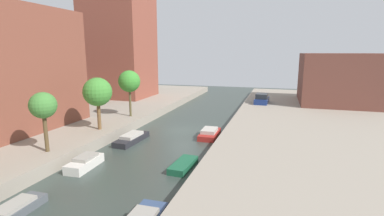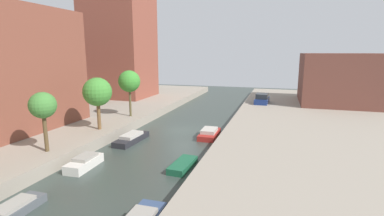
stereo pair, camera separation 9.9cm
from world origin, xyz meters
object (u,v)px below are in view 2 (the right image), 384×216
at_px(low_block_right, 337,79).
at_px(moored_boat_right_2, 209,133).
at_px(apartment_tower_far, 119,27).
at_px(moored_boat_left_1, 84,163).
at_px(parked_car, 262,99).
at_px(street_tree_2, 97,92).
at_px(street_tree_3, 129,82).
at_px(street_tree_1, 43,106).
at_px(moored_boat_right_1, 183,165).
at_px(moored_boat_left_0, 11,212).
at_px(moored_boat_left_2, 132,138).

bearing_deg(low_block_right, moored_boat_right_2, -126.99).
xyz_separation_m(apartment_tower_far, moored_boat_left_1, (12.46, -26.44, -12.14)).
bearing_deg(low_block_right, parked_car, -162.48).
bearing_deg(street_tree_2, street_tree_3, 90.00).
relative_size(street_tree_1, parked_car, 1.08).
xyz_separation_m(street_tree_1, moored_boat_right_2, (10.22, 10.57, -4.16)).
distance_m(street_tree_1, moored_boat_right_1, 11.30).
bearing_deg(street_tree_3, moored_boat_left_0, -79.19).
relative_size(moored_boat_left_0, moored_boat_left_2, 0.85).
distance_m(parked_car, moored_boat_right_1, 24.73).
bearing_deg(moored_boat_left_2, low_block_right, 47.25).
height_order(apartment_tower_far, moored_boat_left_1, apartment_tower_far).
height_order(street_tree_2, moored_boat_right_2, street_tree_2).
height_order(street_tree_3, moored_boat_right_1, street_tree_3).
bearing_deg(parked_car, street_tree_1, -118.39).
height_order(low_block_right, parked_car, low_block_right).
bearing_deg(street_tree_3, parked_car, 43.52).
height_order(street_tree_2, moored_boat_left_1, street_tree_2).
distance_m(street_tree_2, parked_car, 24.67).
distance_m(street_tree_3, moored_boat_right_2, 11.51).
distance_m(apartment_tower_far, moored_boat_left_1, 31.65).
height_order(low_block_right, moored_boat_right_1, low_block_right).
relative_size(moored_boat_left_2, moored_boat_right_2, 1.17).
distance_m(street_tree_3, parked_car, 20.10).
height_order(parked_car, moored_boat_left_2, parked_car).
relative_size(moored_boat_left_1, moored_boat_left_2, 0.72).
bearing_deg(apartment_tower_far, moored_boat_right_1, -51.35).
distance_m(low_block_right, moored_boat_left_2, 31.65).
xyz_separation_m(street_tree_1, moored_boat_left_2, (3.44, 6.80, -4.18)).
bearing_deg(moored_boat_right_1, apartment_tower_far, 128.65).
distance_m(apartment_tower_far, moored_boat_right_1, 33.55).
bearing_deg(moored_boat_left_0, street_tree_3, 100.81).
bearing_deg(parked_car, moored_boat_left_1, -112.92).
xyz_separation_m(moored_boat_right_1, moored_boat_right_2, (-0.01, 8.35, 0.13)).
bearing_deg(moored_boat_right_2, apartment_tower_far, 140.57).
relative_size(apartment_tower_far, moored_boat_left_1, 7.06).
bearing_deg(apartment_tower_far, moored_boat_left_1, -64.77).
bearing_deg(moored_boat_left_0, street_tree_2, 105.67).
bearing_deg(moored_boat_left_1, street_tree_2, 115.86).
height_order(street_tree_2, street_tree_3, street_tree_3).
relative_size(street_tree_2, moored_boat_left_2, 1.12).
bearing_deg(moored_boat_right_2, moored_boat_left_0, -110.88).
xyz_separation_m(low_block_right, moored_boat_right_1, (-14.50, -27.62, -4.42)).
relative_size(moored_boat_left_1, moored_boat_right_2, 0.84).
xyz_separation_m(moored_boat_left_2, moored_boat_right_2, (6.77, 3.76, 0.02)).
relative_size(street_tree_1, moored_boat_left_2, 1.01).
relative_size(low_block_right, moored_boat_left_0, 2.93).
distance_m(street_tree_1, moored_boat_left_2, 8.70).
relative_size(street_tree_3, moored_boat_right_1, 1.66).
relative_size(low_block_right, street_tree_1, 2.48).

